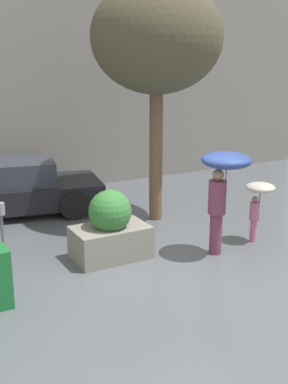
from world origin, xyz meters
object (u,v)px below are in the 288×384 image
object	(u,v)px
planter_box	(110,230)
person_child	(259,196)
person_adult	(223,177)
street_tree	(157,39)
parked_car_near	(16,189)
parking_meter	(2,225)

from	to	relation	value
planter_box	person_child	distance (m)	3.02
person_adult	street_tree	xyz separation A→B (m)	(0.01, 2.42, 2.46)
parked_car_near	street_tree	xyz separation A→B (m)	(2.67, -2.00, 3.38)
street_tree	parking_meter	world-z (taller)	street_tree
parking_meter	parked_car_near	bearing A→B (deg)	72.35
planter_box	parking_meter	world-z (taller)	parking_meter
planter_box	person_child	size ratio (longest dim) A/B	1.13
person_child	parked_car_near	xyz separation A→B (m)	(-3.71, 4.24, -0.37)
person_adult	parking_meter	distance (m)	3.93
person_adult	person_child	size ratio (longest dim) A/B	1.61
person_adult	parked_car_near	xyz separation A→B (m)	(-2.67, 4.42, -0.92)
street_tree	person_adult	bearing A→B (deg)	-90.17
person_adult	planter_box	bearing A→B (deg)	-146.49
planter_box	parked_car_near	distance (m)	3.66
person_adult	person_child	xyz separation A→B (m)	(1.04, 0.18, -0.55)
street_tree	parked_car_near	bearing A→B (deg)	143.25
person_child	parked_car_near	bearing A→B (deg)	164.05
planter_box	parked_car_near	size ratio (longest dim) A/B	0.32
person_adult	street_tree	distance (m)	3.45
parked_car_near	parking_meter	world-z (taller)	parking_meter
planter_box	person_child	bearing A→B (deg)	-12.92
person_adult	person_child	distance (m)	1.19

